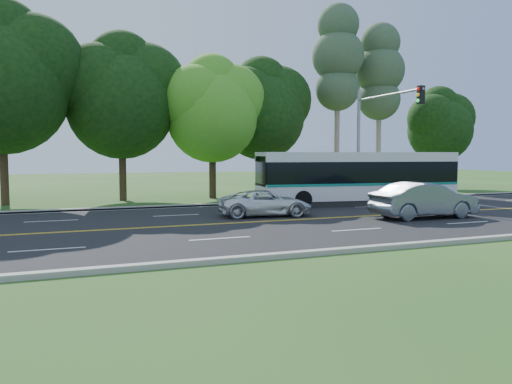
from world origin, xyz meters
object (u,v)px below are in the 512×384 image
object	(u,v)px
suv	(265,203)
transit_bus	(357,179)
traffic_signal	(376,125)
sedan	(424,200)

from	to	relation	value
suv	transit_bus	bearing A→B (deg)	-58.83
traffic_signal	suv	size ratio (longest dim) A/B	1.60
sedan	suv	distance (m)	7.26
traffic_signal	transit_bus	distance (m)	3.66
suv	traffic_signal	bearing A→B (deg)	-59.30
sedan	traffic_signal	bearing A→B (deg)	-16.55
traffic_signal	sedan	size ratio (longest dim) A/B	1.42
traffic_signal	sedan	xyz separation A→B (m)	(-2.20, -7.00, -3.84)
traffic_signal	sedan	world-z (taller)	traffic_signal
transit_bus	suv	size ratio (longest dim) A/B	2.68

